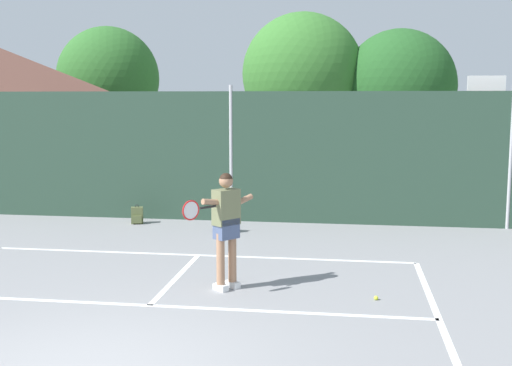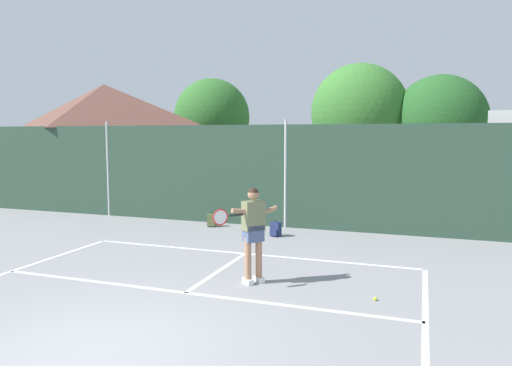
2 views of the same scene
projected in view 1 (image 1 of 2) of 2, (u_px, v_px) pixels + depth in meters
name	position (u px, v px, depth m)	size (l,w,h in m)	color
court_markings	(102.00, 355.00, 7.46)	(8.30, 11.10, 0.01)	white
chainlink_fence	(231.00, 157.00, 15.44)	(26.09, 0.09, 3.32)	#284233
basketball_hoop	(484.00, 126.00, 15.68)	(0.90, 0.67, 3.55)	#9E9EA3
treeline_backdrop	(311.00, 81.00, 23.13)	(27.09, 3.99, 6.10)	brown
tennis_player	(226.00, 220.00, 9.91)	(0.89, 1.20, 1.85)	silver
tennis_ball	(376.00, 298.00, 9.51)	(0.07, 0.07, 0.07)	#CCE033
backpack_olive	(137.00, 216.00, 15.29)	(0.32, 0.30, 0.46)	#566038
backpack_navy	(225.00, 224.00, 14.28)	(0.32, 0.30, 0.46)	navy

